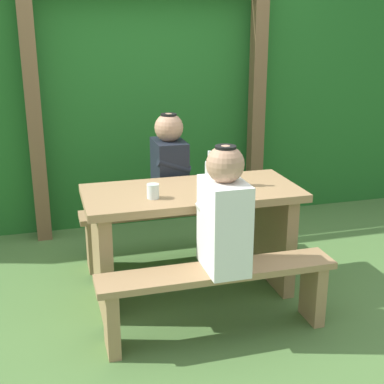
{
  "coord_description": "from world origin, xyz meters",
  "views": [
    {
      "loc": [
        -0.9,
        -3.18,
        1.78
      ],
      "look_at": [
        0.0,
        0.0,
        0.72
      ],
      "focal_mm": 49.96,
      "sensor_mm": 36.0,
      "label": 1
    }
  ],
  "objects_px": {
    "bench_far": "(173,222)",
    "person_black_coat": "(169,166)",
    "bottle_left": "(234,171)",
    "person_white_shirt": "(224,213)",
    "bottle_right": "(210,173)",
    "picnic_table": "(192,223)",
    "bench_near": "(218,287)",
    "drinking_glass": "(153,191)"
  },
  "relations": [
    {
      "from": "picnic_table",
      "to": "person_white_shirt",
      "type": "bearing_deg",
      "value": -86.66
    },
    {
      "from": "bottle_left",
      "to": "bottle_right",
      "type": "relative_size",
      "value": 1.03
    },
    {
      "from": "bottle_right",
      "to": "picnic_table",
      "type": "bearing_deg",
      "value": -163.23
    },
    {
      "from": "picnic_table",
      "to": "bottle_right",
      "type": "relative_size",
      "value": 5.88
    },
    {
      "from": "picnic_table",
      "to": "bottle_right",
      "type": "xyz_separation_m",
      "value": [
        0.13,
        0.04,
        0.33
      ]
    },
    {
      "from": "bench_far",
      "to": "bench_near",
      "type": "bearing_deg",
      "value": -90.0
    },
    {
      "from": "person_black_coat",
      "to": "bottle_left",
      "type": "xyz_separation_m",
      "value": [
        0.31,
        -0.54,
        0.08
      ]
    },
    {
      "from": "bench_near",
      "to": "bottle_left",
      "type": "height_order",
      "value": "bottle_left"
    },
    {
      "from": "bench_near",
      "to": "bottle_left",
      "type": "distance_m",
      "value": 0.82
    },
    {
      "from": "bench_near",
      "to": "bottle_right",
      "type": "bearing_deg",
      "value": 77.45
    },
    {
      "from": "person_black_coat",
      "to": "drinking_glass",
      "type": "xyz_separation_m",
      "value": [
        -0.26,
        -0.65,
        0.02
      ]
    },
    {
      "from": "bottle_left",
      "to": "bottle_right",
      "type": "height_order",
      "value": "bottle_left"
    },
    {
      "from": "drinking_glass",
      "to": "bottle_right",
      "type": "relative_size",
      "value": 0.38
    },
    {
      "from": "bottle_right",
      "to": "bench_far",
      "type": "bearing_deg",
      "value": 104.42
    },
    {
      "from": "person_black_coat",
      "to": "bottle_left",
      "type": "bearing_deg",
      "value": -59.92
    },
    {
      "from": "person_black_coat",
      "to": "bottle_right",
      "type": "xyz_separation_m",
      "value": [
        0.15,
        -0.51,
        0.07
      ]
    },
    {
      "from": "bench_far",
      "to": "person_black_coat",
      "type": "xyz_separation_m",
      "value": [
        -0.02,
        -0.0,
        0.45
      ]
    },
    {
      "from": "person_white_shirt",
      "to": "person_black_coat",
      "type": "xyz_separation_m",
      "value": [
        -0.05,
        1.09,
        0.0
      ]
    },
    {
      "from": "bottle_left",
      "to": "drinking_glass",
      "type": "bearing_deg",
      "value": -168.18
    },
    {
      "from": "picnic_table",
      "to": "bench_near",
      "type": "bearing_deg",
      "value": -90.0
    },
    {
      "from": "bottle_right",
      "to": "person_white_shirt",
      "type": "bearing_deg",
      "value": -99.62
    },
    {
      "from": "bench_near",
      "to": "bench_far",
      "type": "distance_m",
      "value": 1.1
    },
    {
      "from": "person_white_shirt",
      "to": "bottle_left",
      "type": "distance_m",
      "value": 0.62
    },
    {
      "from": "picnic_table",
      "to": "bench_near",
      "type": "distance_m",
      "value": 0.58
    },
    {
      "from": "person_white_shirt",
      "to": "bench_far",
      "type": "bearing_deg",
      "value": 91.67
    },
    {
      "from": "bench_far",
      "to": "person_white_shirt",
      "type": "distance_m",
      "value": 1.18
    },
    {
      "from": "bench_far",
      "to": "drinking_glass",
      "type": "xyz_separation_m",
      "value": [
        -0.28,
        -0.66,
        0.48
      ]
    },
    {
      "from": "bottle_left",
      "to": "person_white_shirt",
      "type": "bearing_deg",
      "value": -115.0
    },
    {
      "from": "bench_near",
      "to": "bottle_left",
      "type": "bearing_deg",
      "value": 62.5
    },
    {
      "from": "person_black_coat",
      "to": "bottle_left",
      "type": "height_order",
      "value": "person_black_coat"
    },
    {
      "from": "drinking_glass",
      "to": "person_black_coat",
      "type": "bearing_deg",
      "value": 68.34
    },
    {
      "from": "bench_near",
      "to": "person_black_coat",
      "type": "bearing_deg",
      "value": 91.05
    },
    {
      "from": "drinking_glass",
      "to": "bottle_left",
      "type": "height_order",
      "value": "bottle_left"
    },
    {
      "from": "bench_far",
      "to": "bottle_right",
      "type": "relative_size",
      "value": 5.88
    },
    {
      "from": "bench_far",
      "to": "person_white_shirt",
      "type": "xyz_separation_m",
      "value": [
        0.03,
        -1.09,
        0.45
      ]
    },
    {
      "from": "drinking_glass",
      "to": "bottle_left",
      "type": "relative_size",
      "value": 0.37
    },
    {
      "from": "person_white_shirt",
      "to": "bottle_right",
      "type": "bearing_deg",
      "value": 80.38
    },
    {
      "from": "bench_far",
      "to": "bottle_left",
      "type": "bearing_deg",
      "value": -61.69
    },
    {
      "from": "picnic_table",
      "to": "bench_far",
      "type": "xyz_separation_m",
      "value": [
        0.0,
        0.55,
        -0.19
      ]
    },
    {
      "from": "bench_near",
      "to": "person_white_shirt",
      "type": "distance_m",
      "value": 0.45
    },
    {
      "from": "person_black_coat",
      "to": "bottle_right",
      "type": "height_order",
      "value": "person_black_coat"
    },
    {
      "from": "bench_near",
      "to": "person_black_coat",
      "type": "relative_size",
      "value": 1.95
    }
  ]
}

